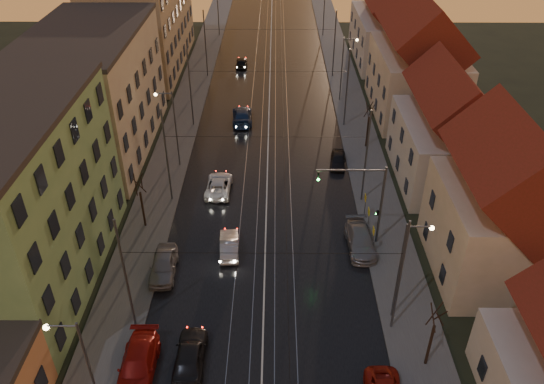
{
  "coord_description": "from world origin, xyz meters",
  "views": [
    {
      "loc": [
        0.76,
        -15.59,
        27.45
      ],
      "look_at": [
        0.5,
        22.01,
        2.24
      ],
      "focal_mm": 35.0,
      "sensor_mm": 36.0,
      "label": 1
    }
  ],
  "objects_px": {
    "driving_car_4": "(241,63)",
    "parked_right_1": "(361,240)",
    "street_lamp_2": "(172,122)",
    "traffic_light_mast": "(369,196)",
    "driving_car_2": "(219,185)",
    "street_lamp_1": "(405,263)",
    "street_lamp_0": "(83,365)",
    "parked_left_2": "(138,365)",
    "driving_car_1": "(229,245)",
    "street_lamp_3": "(345,63)",
    "parked_left_3": "(163,265)",
    "driving_car_0": "(190,355)",
    "driving_car_3": "(242,116)",
    "parked_right_2": "(338,160)"
  },
  "relations": [
    {
      "from": "street_lamp_1",
      "to": "parked_left_3",
      "type": "bearing_deg",
      "value": 165.48
    },
    {
      "from": "parked_right_2",
      "to": "parked_left_3",
      "type": "bearing_deg",
      "value": -126.02
    },
    {
      "from": "driving_car_2",
      "to": "parked_right_2",
      "type": "relative_size",
      "value": 1.3
    },
    {
      "from": "street_lamp_2",
      "to": "driving_car_4",
      "type": "relative_size",
      "value": 2.07
    },
    {
      "from": "street_lamp_0",
      "to": "traffic_light_mast",
      "type": "height_order",
      "value": "street_lamp_0"
    },
    {
      "from": "driving_car_1",
      "to": "parked_left_3",
      "type": "height_order",
      "value": "parked_left_3"
    },
    {
      "from": "driving_car_3",
      "to": "driving_car_4",
      "type": "distance_m",
      "value": 17.68
    },
    {
      "from": "street_lamp_1",
      "to": "driving_car_2",
      "type": "height_order",
      "value": "street_lamp_1"
    },
    {
      "from": "driving_car_4",
      "to": "parked_right_1",
      "type": "distance_m",
      "value": 41.91
    },
    {
      "from": "parked_right_1",
      "to": "parked_right_2",
      "type": "relative_size",
      "value": 1.38
    },
    {
      "from": "parked_left_2",
      "to": "parked_left_3",
      "type": "xyz_separation_m",
      "value": [
        -0.05,
        9.12,
        0.01
      ]
    },
    {
      "from": "driving_car_0",
      "to": "driving_car_4",
      "type": "distance_m",
      "value": 51.61
    },
    {
      "from": "driving_car_4",
      "to": "parked_right_2",
      "type": "height_order",
      "value": "driving_car_4"
    },
    {
      "from": "street_lamp_0",
      "to": "driving_car_4",
      "type": "distance_m",
      "value": 55.99
    },
    {
      "from": "street_lamp_0",
      "to": "street_lamp_2",
      "type": "relative_size",
      "value": 1.0
    },
    {
      "from": "driving_car_3",
      "to": "street_lamp_2",
      "type": "bearing_deg",
      "value": 55.5
    },
    {
      "from": "traffic_light_mast",
      "to": "parked_left_3",
      "type": "relative_size",
      "value": 1.58
    },
    {
      "from": "parked_left_3",
      "to": "parked_right_1",
      "type": "bearing_deg",
      "value": 9.61
    },
    {
      "from": "driving_car_1",
      "to": "parked_right_2",
      "type": "bearing_deg",
      "value": -131.07
    },
    {
      "from": "street_lamp_1",
      "to": "driving_car_4",
      "type": "height_order",
      "value": "street_lamp_1"
    },
    {
      "from": "driving_car_2",
      "to": "parked_right_1",
      "type": "bearing_deg",
      "value": 147.69
    },
    {
      "from": "street_lamp_2",
      "to": "parked_right_1",
      "type": "xyz_separation_m",
      "value": [
        16.7,
        -12.63,
        -4.14
      ]
    },
    {
      "from": "street_lamp_1",
      "to": "driving_car_3",
      "type": "bearing_deg",
      "value": 112.09
    },
    {
      "from": "traffic_light_mast",
      "to": "driving_car_2",
      "type": "height_order",
      "value": "traffic_light_mast"
    },
    {
      "from": "traffic_light_mast",
      "to": "driving_car_0",
      "type": "xyz_separation_m",
      "value": [
        -12.47,
        -11.99,
        -3.81
      ]
    },
    {
      "from": "driving_car_0",
      "to": "driving_car_3",
      "type": "bearing_deg",
      "value": -92.11
    },
    {
      "from": "parked_left_2",
      "to": "parked_right_1",
      "type": "distance_m",
      "value": 19.43
    },
    {
      "from": "street_lamp_0",
      "to": "driving_car_1",
      "type": "distance_m",
      "value": 16.62
    },
    {
      "from": "street_lamp_3",
      "to": "driving_car_3",
      "type": "distance_m",
      "value": 14.18
    },
    {
      "from": "street_lamp_2",
      "to": "driving_car_1",
      "type": "height_order",
      "value": "street_lamp_2"
    },
    {
      "from": "parked_right_2",
      "to": "street_lamp_2",
      "type": "bearing_deg",
      "value": -172.51
    },
    {
      "from": "street_lamp_0",
      "to": "street_lamp_2",
      "type": "distance_m",
      "value": 28.0
    },
    {
      "from": "driving_car_0",
      "to": "parked_right_1",
      "type": "xyz_separation_m",
      "value": [
        12.07,
        11.36,
        -0.04
      ]
    },
    {
      "from": "traffic_light_mast",
      "to": "parked_right_1",
      "type": "distance_m",
      "value": 3.93
    },
    {
      "from": "driving_car_4",
      "to": "parked_right_1",
      "type": "height_order",
      "value": "parked_right_1"
    },
    {
      "from": "driving_car_1",
      "to": "traffic_light_mast",
      "type": "bearing_deg",
      "value": -178.44
    },
    {
      "from": "street_lamp_1",
      "to": "parked_right_2",
      "type": "xyz_separation_m",
      "value": [
        -2.05,
        20.26,
        -4.25
      ]
    },
    {
      "from": "parked_left_2",
      "to": "street_lamp_2",
      "type": "bearing_deg",
      "value": 93.13
    },
    {
      "from": "street_lamp_1",
      "to": "parked_left_2",
      "type": "height_order",
      "value": "street_lamp_1"
    },
    {
      "from": "street_lamp_3",
      "to": "parked_left_2",
      "type": "relative_size",
      "value": 1.52
    },
    {
      "from": "driving_car_1",
      "to": "driving_car_4",
      "type": "bearing_deg",
      "value": -92.95
    },
    {
      "from": "street_lamp_1",
      "to": "traffic_light_mast",
      "type": "height_order",
      "value": "street_lamp_1"
    },
    {
      "from": "driving_car_0",
      "to": "parked_left_2",
      "type": "height_order",
      "value": "driving_car_0"
    },
    {
      "from": "street_lamp_2",
      "to": "driving_car_0",
      "type": "relative_size",
      "value": 1.73
    },
    {
      "from": "traffic_light_mast",
      "to": "parked_left_2",
      "type": "height_order",
      "value": "traffic_light_mast"
    },
    {
      "from": "traffic_light_mast",
      "to": "driving_car_1",
      "type": "distance_m",
      "value": 11.59
    },
    {
      "from": "street_lamp_1",
      "to": "traffic_light_mast",
      "type": "xyz_separation_m",
      "value": [
        -1.11,
        8.0,
        -0.29
      ]
    },
    {
      "from": "traffic_light_mast",
      "to": "driving_car_4",
      "type": "xyz_separation_m",
      "value": [
        -12.1,
        39.61,
        -3.94
      ]
    },
    {
      "from": "parked_right_2",
      "to": "driving_car_4",
      "type": "bearing_deg",
      "value": 118.78
    },
    {
      "from": "street_lamp_3",
      "to": "parked_left_3",
      "type": "relative_size",
      "value": 1.75
    }
  ]
}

